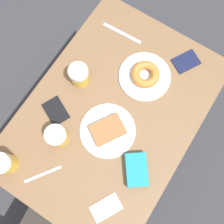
{
  "coord_description": "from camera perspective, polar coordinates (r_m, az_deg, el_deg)",
  "views": [
    {
      "loc": [
        -0.15,
        0.24,
        1.92
      ],
      "look_at": [
        0.0,
        0.0,
        0.8
      ],
      "focal_mm": 40.0,
      "sensor_mm": 36.0,
      "label": 1
    }
  ],
  "objects": [
    {
      "name": "napkin_folded",
      "position": [
        1.15,
        -1.35,
        -21.04
      ],
      "size": [
        0.13,
        0.15,
        0.0
      ],
      "rotation": [
        0.0,
        0.0,
        1.08
      ],
      "color": "white",
      "rests_on": "table"
    },
    {
      "name": "passport_near_edge",
      "position": [
        1.21,
        -12.73,
        0.23
      ],
      "size": [
        0.15,
        0.13,
        0.01
      ],
      "rotation": [
        0.0,
        0.0,
        1.13
      ],
      "color": "black",
      "rests_on": "table"
    },
    {
      "name": "table",
      "position": [
        1.25,
        -0.0,
        -0.97
      ],
      "size": [
        0.77,
        1.09,
        0.78
      ],
      "color": "brown",
      "rests_on": "ground_plane"
    },
    {
      "name": "beer_mug_left",
      "position": [
        1.13,
        -12.37,
        -5.46
      ],
      "size": [
        0.09,
        0.09,
        0.11
      ],
      "color": "gold",
      "rests_on": "table"
    },
    {
      "name": "plate_with_cake",
      "position": [
        1.15,
        -1.01,
        -4.2
      ],
      "size": [
        0.26,
        0.26,
        0.04
      ],
      "color": "silver",
      "rests_on": "table"
    },
    {
      "name": "beer_mug_center",
      "position": [
        1.19,
        -7.46,
        8.31
      ],
      "size": [
        0.09,
        0.09,
        0.11
      ],
      "color": "gold",
      "rests_on": "table"
    },
    {
      "name": "blue_pouch",
      "position": [
        1.13,
        5.59,
        -12.99
      ],
      "size": [
        0.16,
        0.17,
        0.04
      ],
      "rotation": [
        0.0,
        0.0,
        2.21
      ],
      "color": "teal",
      "rests_on": "table"
    },
    {
      "name": "beer_mug_right",
      "position": [
        1.19,
        -23.51,
        -10.75
      ],
      "size": [
        0.09,
        0.09,
        0.11
      ],
      "color": "gold",
      "rests_on": "table"
    },
    {
      "name": "knife",
      "position": [
        1.35,
        2.29,
        17.57
      ],
      "size": [
        0.22,
        0.03,
        0.0
      ],
      "rotation": [
        0.0,
        0.0,
        4.75
      ],
      "color": "silver",
      "rests_on": "table"
    },
    {
      "name": "ground_plane",
      "position": [
        1.94,
        -0.0,
        -5.7
      ],
      "size": [
        8.0,
        8.0,
        0.0
      ],
      "primitive_type": "plane",
      "color": "#333338"
    },
    {
      "name": "plate_with_donut",
      "position": [
        1.23,
        7.56,
        8.33
      ],
      "size": [
        0.26,
        0.26,
        0.05
      ],
      "color": "silver",
      "rests_on": "table"
    },
    {
      "name": "passport_far_edge",
      "position": [
        1.32,
        16.56,
        10.99
      ],
      "size": [
        0.14,
        0.15,
        0.01
      ],
      "rotation": [
        0.0,
        0.0,
        2.63
      ],
      "color": "#141938",
      "rests_on": "table"
    },
    {
      "name": "fork",
      "position": [
        1.19,
        -15.49,
        -13.54
      ],
      "size": [
        0.11,
        0.15,
        0.0
      ],
      "rotation": [
        0.0,
        0.0,
        5.67
      ],
      "color": "silver",
      "rests_on": "table"
    }
  ]
}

